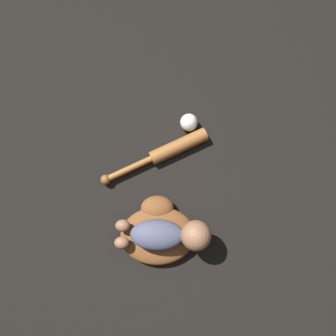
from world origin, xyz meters
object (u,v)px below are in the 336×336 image
Objects in this scene: baseball_glove at (158,231)px; baseball_bat at (167,151)px; baby_figure at (171,235)px; baseball at (189,122)px.

baseball_glove is 0.33m from baseball_bat.
baseball_bat is (0.01, 0.34, -0.09)m from baby_figure.
baby_figure is 0.79× the size of baseball_bat.
baby_figure is at bearing -91.24° from baseball_bat.
baby_figure is 0.36m from baseball_bat.
baseball_glove is 0.10m from baby_figure.
baby_figure is 0.48m from baseball.
baby_figure reaches higher than baseball.
baseball_bat is 6.10× the size of baseball.
baseball is (0.10, 0.12, 0.01)m from baseball_bat.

